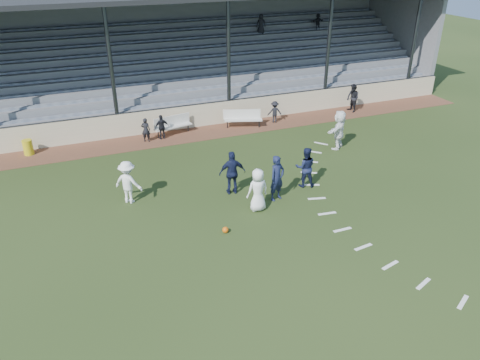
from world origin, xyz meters
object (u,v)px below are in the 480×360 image
at_px(bench_right, 242,117).
at_px(trash_bin, 28,147).
at_px(bench_left, 172,123).
at_px(football, 225,230).
at_px(official, 353,98).
at_px(player_navy_lead, 277,178).
at_px(player_white_lead, 258,190).

relative_size(bench_right, trash_bin, 2.82).
relative_size(bench_left, football, 9.27).
distance_m(trash_bin, official, 17.52).
bearing_deg(bench_right, football, -96.45).
xyz_separation_m(trash_bin, football, (6.30, -9.56, -0.27)).
bearing_deg(player_navy_lead, official, 23.28).
xyz_separation_m(bench_left, official, (10.59, -0.44, 0.24)).
xyz_separation_m(football, player_white_lead, (1.65, 1.01, 0.72)).
bearing_deg(official, player_navy_lead, -51.40).
distance_m(bench_right, official, 6.87).
relative_size(trash_bin, official, 0.44).
bearing_deg(trash_bin, bench_left, 0.43).
xyz_separation_m(bench_right, trash_bin, (-10.65, 0.34, -0.21)).
xyz_separation_m(bench_left, football, (-0.62, -9.61, -0.47)).
xyz_separation_m(player_white_lead, player_navy_lead, (1.01, 0.46, 0.08)).
xyz_separation_m(bench_right, official, (6.87, -0.05, 0.24)).
height_order(trash_bin, player_white_lead, player_white_lead).
relative_size(trash_bin, player_navy_lead, 0.39).
distance_m(bench_left, bench_right, 3.74).
distance_m(bench_left, trash_bin, 6.93).
distance_m(trash_bin, player_white_lead, 11.68).
relative_size(bench_left, player_navy_lead, 1.12).
bearing_deg(official, player_white_lead, -52.89).
xyz_separation_m(football, player_navy_lead, (2.65, 1.48, 0.80)).
distance_m(trash_bin, football, 11.45).
bearing_deg(player_navy_lead, football, -169.53).
relative_size(player_white_lead, official, 1.03).
relative_size(bench_left, trash_bin, 2.85).
bearing_deg(football, trash_bin, 123.41).
bearing_deg(football, player_white_lead, 31.62).
distance_m(football, player_white_lead, 2.06).
height_order(bench_left, player_white_lead, player_white_lead).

